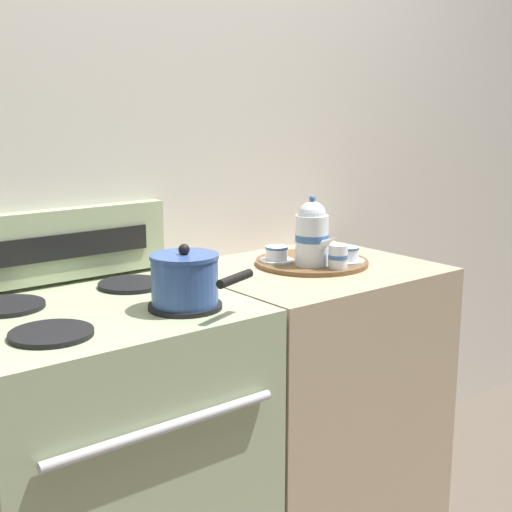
{
  "coord_description": "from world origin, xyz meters",
  "views": [
    {
      "loc": [
        -1.1,
        -1.58,
        1.4
      ],
      "look_at": [
        0.1,
        -0.05,
        0.98
      ],
      "focal_mm": 50.0,
      "sensor_mm": 36.0,
      "label": 1
    }
  ],
  "objects_px": {
    "teacup_front": "(347,254)",
    "creamer_jug": "(338,257)",
    "teapot": "(312,234)",
    "stove": "(104,473)",
    "teacup_right": "(318,247)",
    "teacup_left": "(277,254)",
    "serving_tray": "(312,262)",
    "saucepan": "(186,279)"
  },
  "relations": [
    {
      "from": "stove",
      "to": "teacup_front",
      "type": "relative_size",
      "value": 8.43
    },
    {
      "from": "saucepan",
      "to": "creamer_jug",
      "type": "bearing_deg",
      "value": 3.64
    },
    {
      "from": "serving_tray",
      "to": "creamer_jug",
      "type": "relative_size",
      "value": 4.94
    },
    {
      "from": "saucepan",
      "to": "teapot",
      "type": "relative_size",
      "value": 1.2
    },
    {
      "from": "stove",
      "to": "teacup_right",
      "type": "height_order",
      "value": "teacup_right"
    },
    {
      "from": "teapot",
      "to": "creamer_jug",
      "type": "xyz_separation_m",
      "value": [
        0.03,
        -0.08,
        -0.06
      ]
    },
    {
      "from": "stove",
      "to": "teacup_left",
      "type": "height_order",
      "value": "teacup_left"
    },
    {
      "from": "teacup_front",
      "to": "teapot",
      "type": "bearing_deg",
      "value": 163.35
    },
    {
      "from": "teacup_right",
      "to": "teacup_front",
      "type": "height_order",
      "value": "same"
    },
    {
      "from": "serving_tray",
      "to": "teacup_left",
      "type": "distance_m",
      "value": 0.12
    },
    {
      "from": "stove",
      "to": "creamer_jug",
      "type": "distance_m",
      "value": 0.89
    },
    {
      "from": "stove",
      "to": "teacup_right",
      "type": "distance_m",
      "value": 0.96
    },
    {
      "from": "serving_tray",
      "to": "teacup_front",
      "type": "distance_m",
      "value": 0.12
    },
    {
      "from": "teapot",
      "to": "teacup_left",
      "type": "relative_size",
      "value": 1.98
    },
    {
      "from": "stove",
      "to": "teacup_left",
      "type": "relative_size",
      "value": 8.43
    },
    {
      "from": "creamer_jug",
      "to": "teapot",
      "type": "bearing_deg",
      "value": 110.43
    },
    {
      "from": "serving_tray",
      "to": "teacup_left",
      "type": "bearing_deg",
      "value": 150.41
    },
    {
      "from": "stove",
      "to": "saucepan",
      "type": "height_order",
      "value": "saucepan"
    },
    {
      "from": "teacup_right",
      "to": "teacup_left",
      "type": "bearing_deg",
      "value": 178.15
    },
    {
      "from": "teacup_right",
      "to": "saucepan",
      "type": "bearing_deg",
      "value": -161.5
    },
    {
      "from": "teacup_right",
      "to": "teapot",
      "type": "bearing_deg",
      "value": -140.23
    },
    {
      "from": "stove",
      "to": "creamer_jug",
      "type": "relative_size",
      "value": 12.65
    },
    {
      "from": "teacup_left",
      "to": "serving_tray",
      "type": "bearing_deg",
      "value": -29.59
    },
    {
      "from": "stove",
      "to": "serving_tray",
      "type": "bearing_deg",
      "value": 2.21
    },
    {
      "from": "stove",
      "to": "teapot",
      "type": "height_order",
      "value": "teapot"
    },
    {
      "from": "saucepan",
      "to": "serving_tray",
      "type": "xyz_separation_m",
      "value": [
        0.58,
        0.17,
        -0.07
      ]
    },
    {
      "from": "stove",
      "to": "serving_tray",
      "type": "distance_m",
      "value": 0.88
    },
    {
      "from": "serving_tray",
      "to": "teapot",
      "type": "height_order",
      "value": "teapot"
    },
    {
      "from": "teacup_front",
      "to": "creamer_jug",
      "type": "height_order",
      "value": "creamer_jug"
    },
    {
      "from": "stove",
      "to": "teacup_right",
      "type": "relative_size",
      "value": 8.43
    },
    {
      "from": "stove",
      "to": "teacup_front",
      "type": "bearing_deg",
      "value": -3.97
    },
    {
      "from": "serving_tray",
      "to": "teapot",
      "type": "relative_size",
      "value": 1.66
    },
    {
      "from": "teacup_left",
      "to": "creamer_jug",
      "type": "height_order",
      "value": "creamer_jug"
    },
    {
      "from": "teapot",
      "to": "teacup_left",
      "type": "height_order",
      "value": "teapot"
    },
    {
      "from": "creamer_jug",
      "to": "serving_tray",
      "type": "bearing_deg",
      "value": 82.83
    },
    {
      "from": "saucepan",
      "to": "teacup_front",
      "type": "xyz_separation_m",
      "value": [
        0.65,
        0.08,
        -0.04
      ]
    },
    {
      "from": "teacup_left",
      "to": "creamer_jug",
      "type": "bearing_deg",
      "value": -66.66
    },
    {
      "from": "serving_tray",
      "to": "teacup_front",
      "type": "height_order",
      "value": "teacup_front"
    },
    {
      "from": "serving_tray",
      "to": "teacup_front",
      "type": "xyz_separation_m",
      "value": [
        0.07,
        -0.09,
        0.03
      ]
    },
    {
      "from": "teacup_right",
      "to": "creamer_jug",
      "type": "relative_size",
      "value": 1.5
    },
    {
      "from": "serving_tray",
      "to": "creamer_jug",
      "type": "xyz_separation_m",
      "value": [
        -0.02,
        -0.13,
        0.04
      ]
    },
    {
      "from": "teacup_left",
      "to": "saucepan",
      "type": "bearing_deg",
      "value": -155.02
    }
  ]
}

